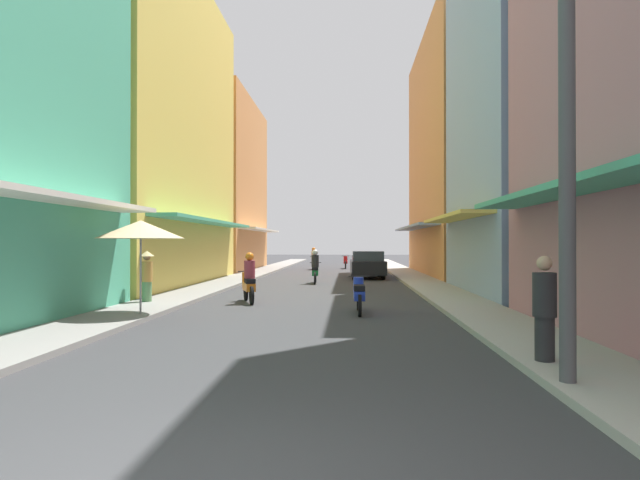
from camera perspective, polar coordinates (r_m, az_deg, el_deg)
name	(u,v)px	position (r m, az deg, el deg)	size (l,w,h in m)	color
ground_plane	(327,280)	(26.42, 0.78, -4.42)	(118.85, 118.85, 0.00)	#38383A
sidewalk_left	(240,278)	(27.00, -8.91, -4.20)	(1.81, 62.02, 0.12)	gray
sidewalk_right	(416,279)	(26.61, 10.62, -4.25)	(1.81, 62.02, 0.12)	#ADA89E
building_left_mid	(133,131)	(24.72, -20.04, 11.34)	(7.05, 13.29, 13.75)	#EFD159
building_left_far	(211,186)	(36.63, -11.98, 5.86)	(7.05, 11.21, 11.69)	#D88C4C
building_right_mid	(552,107)	(20.84, 24.34, 13.31)	(7.05, 8.28, 13.57)	#8CA5CC
building_right_far	(474,156)	(31.68, 16.75, 8.94)	(7.05, 13.62, 13.98)	#D88C4C
motorbike_orange	(249,280)	(16.24, -7.91, -4.44)	(0.77, 1.73, 1.58)	black
motorbike_blue	(359,294)	(13.75, 4.35, -6.02)	(0.55, 1.81, 0.96)	black
motorbike_black	(314,260)	(36.49, -0.71, -2.20)	(0.55, 1.81, 1.58)	black
motorbike_red	(346,262)	(38.07, 2.86, -2.43)	(0.55, 1.81, 0.96)	black
motorbike_green	(315,268)	(23.81, -0.53, -3.16)	(0.55, 1.81, 1.58)	black
parked_car	(367,264)	(27.66, 5.28, -2.70)	(1.85, 4.14, 1.45)	black
pedestrian_foreground	(545,312)	(8.33, 23.67, -7.35)	(0.34, 0.34, 1.67)	#262628
pedestrian_far	(147,275)	(16.20, -18.67, -3.67)	(0.44, 0.44, 1.63)	#598C59
vendor_umbrella	(141,229)	(13.52, -19.28, 1.11)	(2.14, 2.14, 2.43)	#99999E
utility_pole	(567,121)	(7.30, 25.73, 11.84)	(0.20, 1.20, 6.63)	#4C4C4F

